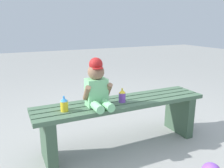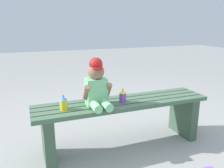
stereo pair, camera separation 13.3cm
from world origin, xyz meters
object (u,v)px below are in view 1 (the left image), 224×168
park_bench (122,116)px  sippy_cup_right (122,96)px  sippy_cup_left (64,104)px  child_figure (97,86)px

park_bench → sippy_cup_right: sippy_cup_right is taller
park_bench → sippy_cup_right: bearing=-122.5°
sippy_cup_left → sippy_cup_right: (0.51, 0.00, 0.00)m
child_figure → sippy_cup_right: (0.23, 0.00, -0.12)m
park_bench → sippy_cup_right: size_ratio=12.71×
child_figure → sippy_cup_left: size_ratio=3.26×
sippy_cup_right → sippy_cup_left: bearing=180.0°
sippy_cup_right → child_figure: bearing=-179.5°
sippy_cup_left → sippy_cup_right: size_ratio=1.00×
child_figure → park_bench: bearing=7.3°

